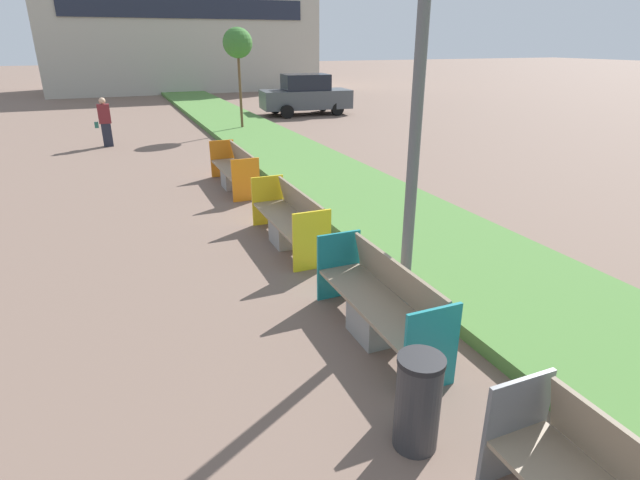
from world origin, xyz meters
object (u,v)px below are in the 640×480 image
Objects in this scene: litter_bin at (418,402)px; sapling_tree_far at (238,44)px; pedestrian_walking at (105,122)px; bench_teal_frame at (380,308)px; bench_yellow_frame at (290,223)px; parked_car_distant at (306,95)px; bench_orange_frame at (235,172)px.

sapling_tree_far reaches higher than litter_bin.
pedestrian_walking is (-2.17, 15.41, 0.35)m from litter_bin.
bench_teal_frame is 3.18m from bench_yellow_frame.
parked_car_distant is (4.07, 3.62, -2.29)m from sapling_tree_far.
pedestrian_walking is (-2.73, 6.65, 0.42)m from bench_orange_frame.
sapling_tree_far is (2.18, 14.85, 2.83)m from bench_teal_frame.
pedestrian_walking is at bearing 104.49° from bench_yellow_frame.
bench_orange_frame is at bearing -105.66° from sapling_tree_far.
bench_teal_frame is at bearing -78.77° from pedestrian_walking.
bench_orange_frame is 0.55× the size of parked_car_distant.
bench_teal_frame is at bearing -90.02° from bench_yellow_frame.
parked_car_distant reaches higher than pedestrian_walking.
pedestrian_walking is 10.14m from parked_car_distant.
bench_yellow_frame is at bearing -106.54° from parked_car_distant.
bench_teal_frame is 0.96× the size of bench_yellow_frame.
bench_orange_frame is (0.00, 7.10, 0.00)m from bench_teal_frame.
sapling_tree_far is at bearing 12.69° from pedestrian_walking.
parked_car_distant is (6.24, 15.29, 0.54)m from bench_yellow_frame.
litter_bin is at bearing -108.76° from bench_teal_frame.
parked_car_distant is (6.24, 18.47, 0.54)m from bench_teal_frame.
sapling_tree_far is at bearing 79.45° from bench_yellow_frame.
litter_bin is 0.24× the size of sapling_tree_far.
bench_teal_frame is at bearing 71.24° from litter_bin.
pedestrian_walking is (-2.73, 13.75, 0.43)m from bench_teal_frame.
parked_car_distant is (6.80, 20.13, 0.46)m from litter_bin.
sapling_tree_far is (2.17, 7.75, 2.82)m from bench_orange_frame.
litter_bin is (-0.56, -4.84, 0.08)m from bench_yellow_frame.
bench_orange_frame reaches higher than litter_bin.
bench_orange_frame is 8.78m from litter_bin.
sapling_tree_far reaches higher than bench_teal_frame.
bench_yellow_frame is (0.00, 3.18, 0.00)m from bench_teal_frame.
bench_yellow_frame is 12.21m from sapling_tree_far.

